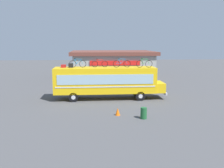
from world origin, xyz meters
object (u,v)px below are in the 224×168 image
rooftop_bicycle_3 (122,64)px  traffic_cone (118,112)px  luggage_bag_1 (63,66)px  rooftop_bicycle_2 (100,64)px  rooftop_bicycle_1 (78,64)px  bus (107,80)px  luggage_bag_2 (71,65)px  rooftop_bicycle_4 (144,64)px  trash_bin (144,113)px

rooftop_bicycle_3 → traffic_cone: (-1.03, -5.94, -3.38)m
luggage_bag_1 → rooftop_bicycle_2: 3.71m
luggage_bag_1 → rooftop_bicycle_1: (1.44, 0.00, 0.24)m
bus → luggage_bag_2: (-3.66, 0.15, 1.55)m
traffic_cone → rooftop_bicycle_1: bearing=118.9°
rooftop_bicycle_1 → rooftop_bicycle_3: bearing=-4.5°
rooftop_bicycle_3 → luggage_bag_1: bearing=176.6°
bus → rooftop_bicycle_4: (3.80, -0.37, 1.74)m
bus → trash_bin: size_ratio=13.01×
rooftop_bicycle_2 → trash_bin: (3.11, -7.47, -3.21)m
bus → trash_bin: bus is taller
luggage_bag_1 → traffic_cone: luggage_bag_1 is taller
bus → traffic_cone: 6.27m
bus → luggage_bag_2: bearing=177.7°
luggage_bag_2 → bus: bearing=-2.3°
luggage_bag_1 → luggage_bag_2: size_ratio=1.17×
rooftop_bicycle_3 → rooftop_bicycle_4: 2.29m
bus → rooftop_bicycle_1: rooftop_bicycle_1 is taller
bus → luggage_bag_1: size_ratio=21.39×
rooftop_bicycle_2 → rooftop_bicycle_3: bearing=-12.3°
rooftop_bicycle_4 → trash_bin: rooftop_bicycle_4 is taller
luggage_bag_1 → trash_bin: bearing=-47.1°
trash_bin → rooftop_bicycle_3: bearing=97.1°
rooftop_bicycle_1 → traffic_cone: bearing=-61.1°
rooftop_bicycle_1 → trash_bin: 9.66m
rooftop_bicycle_3 → trash_bin: 7.76m
luggage_bag_2 → rooftop_bicycle_1: size_ratio=0.27×
bus → traffic_cone: bus is taller
rooftop_bicycle_2 → traffic_cone: 7.34m
luggage_bag_2 → rooftop_bicycle_3: (5.19, -0.23, 0.18)m
rooftop_bicycle_4 → luggage_bag_2: bearing=176.0°
bus → rooftop_bicycle_3: (1.53, -0.09, 1.74)m
rooftop_bicycle_2 → traffic_cone: bearing=-79.4°
bus → rooftop_bicycle_1: (-2.97, 0.26, 1.73)m
traffic_cone → luggage_bag_1: bearing=128.0°
rooftop_bicycle_4 → rooftop_bicycle_3: bearing=172.9°
bus → trash_bin: (2.40, -7.08, -1.51)m
rooftop_bicycle_3 → trash_bin: bearing=-82.9°
rooftop_bicycle_1 → luggage_bag_2: bearing=-170.4°
rooftop_bicycle_3 → traffic_cone: size_ratio=2.92×
rooftop_bicycle_4 → trash_bin: 7.58m
luggage_bag_2 → traffic_cone: luggage_bag_2 is taller
rooftop_bicycle_3 → rooftop_bicycle_4: bearing=-7.1°
bus → rooftop_bicycle_4: bearing=-5.6°
rooftop_bicycle_1 → rooftop_bicycle_2: bearing=3.4°
traffic_cone → rooftop_bicycle_4: bearing=59.7°
luggage_bag_1 → rooftop_bicycle_3: rooftop_bicycle_3 is taller
luggage_bag_1 → rooftop_bicycle_4: bearing=-4.4°
rooftop_bicycle_4 → traffic_cone: (-3.30, -5.66, -3.38)m
bus → luggage_bag_2: luggage_bag_2 is taller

